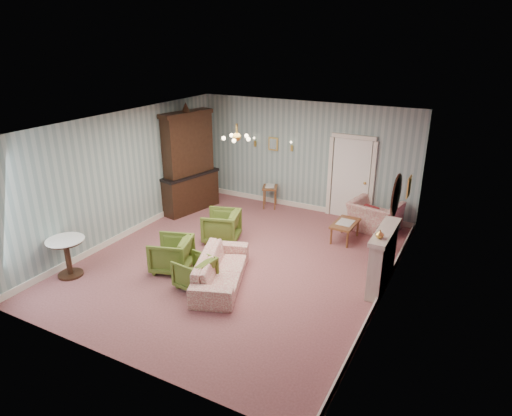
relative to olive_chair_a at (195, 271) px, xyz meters
The scene contains 27 objects.
floor 1.32m from the olive_chair_a, 80.22° to the left, with size 7.00×7.00×0.00m, color #965758.
ceiling 2.87m from the olive_chair_a, 80.22° to the left, with size 7.00×7.00×0.00m, color white.
wall_back 4.89m from the olive_chair_a, 87.39° to the left, with size 6.00×6.00×0.00m, color gray.
wall_front 2.52m from the olive_chair_a, 84.48° to the right, with size 6.00×6.00×0.00m, color gray.
wall_left 3.25m from the olive_chair_a, 155.70° to the left, with size 7.00×7.00×0.00m, color gray.
wall_right 3.63m from the olive_chair_a, 21.34° to the left, with size 7.00×7.00×0.00m, color gray.
wall_right_floral 3.62m from the olive_chair_a, 21.43° to the left, with size 7.00×7.00×0.00m, color #C0607C.
door 5.01m from the olive_chair_a, 72.17° to the left, with size 1.12×0.12×2.16m, color white, non-canonical shape.
olive_chair_a is the anchor object (origin of this frame).
olive_chair_b 0.85m from the olive_chair_a, 158.43° to the left, with size 0.75×0.70×0.77m, color #586D26.
olive_chair_c 2.04m from the olive_chair_a, 108.02° to the left, with size 0.77×0.72×0.80m, color #586D26.
sofa_chintz 0.50m from the olive_chair_a, 44.12° to the left, with size 2.00×0.58×0.78m, color #AA444A.
wingback_chair 4.80m from the olive_chair_a, 61.02° to the left, with size 1.12×0.73×0.98m, color #AA444A.
dresser 4.19m from the olive_chair_a, 126.98° to the left, with size 0.58×1.69×2.82m, color black, non-canonical shape.
fireplace 3.50m from the olive_chair_a, 28.30° to the left, with size 0.30×1.40×1.16m, color beige, non-canonical shape.
mantel_vase 3.43m from the olive_chair_a, 22.35° to the left, with size 0.15×0.15×0.15m, color gold.
oval_mirror 3.89m from the olive_chair_a, 27.55° to the left, with size 0.04×0.76×0.84m, color white, non-canonical shape.
framed_print 4.56m from the olive_chair_a, 43.34° to the left, with size 0.04×0.34×0.42m, color gold, non-canonical shape.
coffee_table 3.80m from the olive_chair_a, 60.64° to the left, with size 0.48×0.86×0.44m, color brown, non-canonical shape.
side_table_black 4.23m from the olive_chair_a, 47.37° to the left, with size 0.40×0.40×0.60m, color black, non-canonical shape.
pedestal_table 2.57m from the olive_chair_a, 161.38° to the right, with size 0.72×0.72×0.79m, color black, non-canonical shape.
nesting_table 4.45m from the olive_chair_a, 97.86° to the left, with size 0.39×0.49×0.64m, color brown, non-canonical shape.
gilt_mirror_back 4.96m from the olive_chair_a, 98.24° to the left, with size 0.28×0.06×0.36m, color gold, non-canonical shape.
sconce_left 5.05m from the olive_chair_a, 104.71° to the left, with size 0.16×0.12×0.30m, color gold, non-canonical shape.
sconce_right 4.90m from the olive_chair_a, 91.62° to the left, with size 0.16×0.12×0.30m, color gold, non-canonical shape.
chandelier 2.63m from the olive_chair_a, 80.22° to the left, with size 0.56×0.56×0.36m, color gold, non-canonical shape.
burgundy_cushion 4.64m from the olive_chair_a, 60.67° to the left, with size 0.38×0.10×0.38m, color maroon.
Camera 1 is at (4.23, -7.20, 4.46)m, focal length 31.27 mm.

